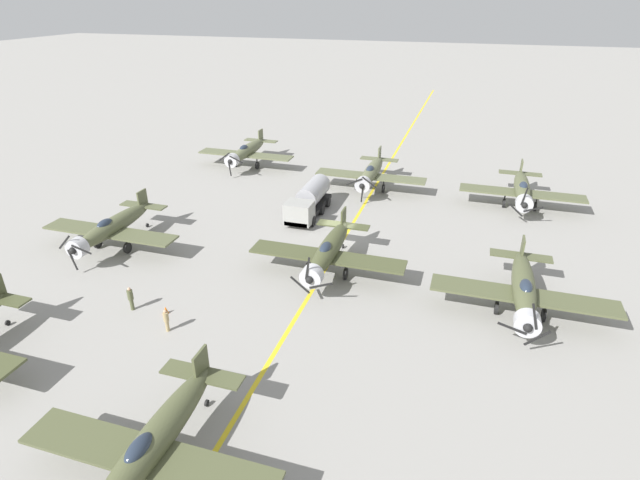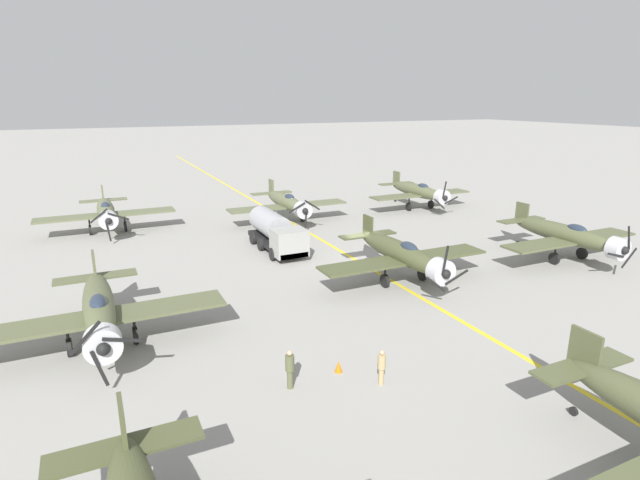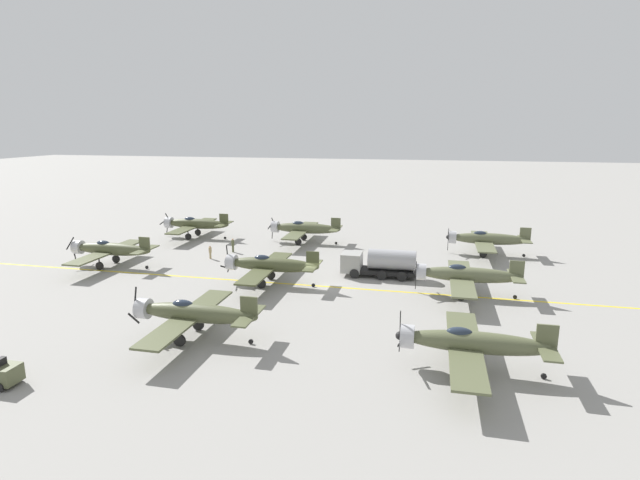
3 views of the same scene
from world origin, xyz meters
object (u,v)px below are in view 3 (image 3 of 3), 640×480
airplane_near_center (465,275)px  airplane_far_right (195,224)px  airplane_mid_left (192,313)px  ground_crew_walking (210,252)px  airplane_near_left (471,343)px  airplane_near_right (486,239)px  airplane_mid_right (303,228)px  airplane_far_center (109,249)px  fuel_tanker (379,263)px  traffic_cone (227,255)px  ground_crew_inspecting (233,245)px  airplane_mid_center (269,265)px

airplane_near_center → airplane_far_right: same height
airplane_mid_left → ground_crew_walking: 23.55m
airplane_near_left → airplane_near_right: size_ratio=1.00×
airplane_near_left → airplane_mid_right: airplane_near_left is taller
ground_crew_walking → airplane_far_center: bearing=120.2°
airplane_near_center → fuel_tanker: size_ratio=1.50×
airplane_near_right → fuel_tanker: size_ratio=1.50×
fuel_tanker → airplane_far_center: bearing=95.3°
airplane_near_left → airplane_near_center: bearing=14.4°
airplane_mid_left → airplane_far_right: airplane_mid_left is taller
airplane_near_center → ground_crew_walking: airplane_near_center is taller
airplane_mid_left → ground_crew_walking: (21.83, 8.75, -1.13)m
airplane_near_center → ground_crew_walking: (7.14, 29.18, -1.13)m
airplane_mid_right → fuel_tanker: airplane_mid_right is taller
airplane_near_left → traffic_cone: bearing=64.7°
airplane_near_left → ground_crew_walking: 36.57m
ground_crew_inspecting → airplane_mid_center: bearing=-142.9°
airplane_near_right → fuel_tanker: airplane_near_right is taller
airplane_near_center → fuel_tanker: (4.33, 8.54, -0.50)m
airplane_near_left → traffic_cone: (23.88, 27.01, -1.74)m
fuel_tanker → ground_crew_inspecting: fuel_tanker is taller
ground_crew_walking → traffic_cone: size_ratio=2.95×
airplane_far_center → airplane_near_left: bearing=-129.4°
airplane_far_right → airplane_near_right: bearing=-93.0°
airplane_near_left → airplane_near_right: 32.23m
airplane_mid_left → airplane_far_right: (32.27, 15.91, -0.00)m
fuel_tanker → airplane_near_right: bearing=-44.5°
airplane_near_right → airplane_near_center: size_ratio=1.00×
airplane_far_center → airplane_far_right: bearing=-24.3°
airplane_far_right → airplane_far_center: bearing=169.7°
airplane_mid_center → airplane_far_right: (18.29, 17.28, 0.00)m
airplane_mid_left → airplane_mid_right: bearing=15.9°
airplane_near_center → traffic_cone: size_ratio=21.82×
airplane_far_right → ground_crew_inspecting: (-6.75, -8.56, -1.04)m
airplane_near_center → airplane_far_center: same height
airplane_near_left → airplane_far_right: airplane_near_left is taller
airplane_mid_right → airplane_far_right: (-0.32, 15.99, 0.00)m
airplane_near_left → airplane_near_center: airplane_near_left is taller
airplane_near_center → ground_crew_inspecting: (10.83, 27.79, -1.04)m
fuel_tanker → ground_crew_walking: fuel_tanker is taller
airplane_mid_left → airplane_mid_right: (32.58, -0.08, -0.00)m
traffic_cone → ground_crew_walking: bearing=126.1°
airplane_near_left → airplane_mid_center: size_ratio=1.00×
airplane_near_center → airplane_near_left: bearing=165.0°
ground_crew_walking → ground_crew_inspecting: 3.94m
airplane_near_right → airplane_far_right: 39.75m
airplane_mid_center → fuel_tanker: size_ratio=1.50×
airplane_near_left → airplane_near_right: (32.00, -3.90, 0.00)m
airplane_near_right → airplane_mid_left: 39.23m
airplane_mid_left → traffic_cone: (23.05, 7.08, -1.74)m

